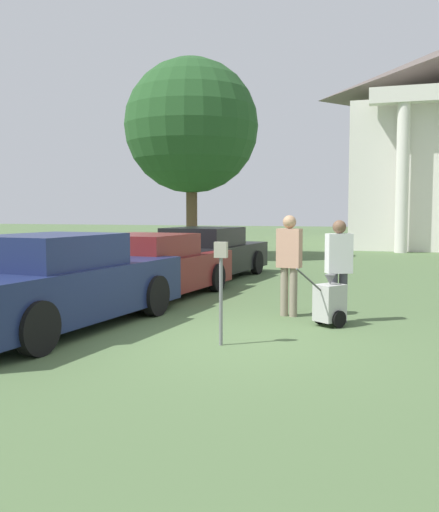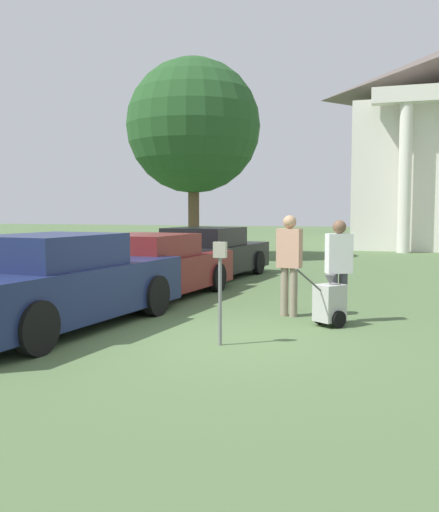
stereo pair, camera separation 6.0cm
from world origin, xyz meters
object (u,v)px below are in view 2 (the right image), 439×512
(equipment_cart, at_px, (329,303))
(person_supervisor, at_px, (339,264))
(parking_meter, at_px, (220,274))
(person_worker, at_px, (289,259))
(parked_car_maroon, at_px, (149,268))
(parked_car_navy, at_px, (59,284))
(parked_car_black, at_px, (207,255))

(equipment_cart, bearing_deg, person_supervisor, 109.71)
(parking_meter, xyz_separation_m, person_worker, (0.48, 2.47, 0.03))
(parking_meter, distance_m, equipment_cart, 2.31)
(parked_car_maroon, relative_size, person_supervisor, 2.84)
(parked_car_navy, relative_size, parked_car_black, 1.00)
(person_supervisor, bearing_deg, parking_meter, 31.03)
(parked_car_black, xyz_separation_m, person_worker, (3.28, -4.91, 0.37))
(parking_meter, bearing_deg, person_supervisor, 57.43)
(parked_car_navy, bearing_deg, parked_car_black, 95.30)
(parking_meter, bearing_deg, parked_car_navy, 174.40)
(parking_meter, height_order, equipment_cart, parking_meter)
(person_worker, distance_m, equipment_cart, 1.22)
(parked_car_navy, xyz_separation_m, parked_car_maroon, (0.00, 3.35, -0.06))
(parked_car_navy, bearing_deg, person_supervisor, 29.68)
(parked_car_maroon, height_order, person_supervisor, person_supervisor)
(parked_car_black, height_order, equipment_cart, parked_car_black)
(parked_car_navy, xyz_separation_m, parked_car_black, (-0.00, 7.10, -0.04))
(parked_car_navy, distance_m, parking_meter, 2.82)
(parked_car_maroon, height_order, parking_meter, parking_meter)
(parked_car_navy, bearing_deg, parked_car_maroon, 95.30)
(parked_car_black, xyz_separation_m, person_supervisor, (4.18, -5.21, 0.32))
(person_supervisor, bearing_deg, parked_car_maroon, -45.62)
(parked_car_black, relative_size, person_worker, 2.84)
(parked_car_navy, height_order, equipment_cart, parked_car_navy)
(person_worker, relative_size, equipment_cart, 1.81)
(parked_car_maroon, bearing_deg, person_supervisor, -13.92)
(person_supervisor, bearing_deg, person_worker, -44.83)
(parked_car_navy, height_order, person_supervisor, person_supervisor)
(parked_car_maroon, xyz_separation_m, person_worker, (3.28, -1.16, 0.39))
(parked_car_black, xyz_separation_m, equipment_cart, (4.08, -5.56, -0.28))
(parked_car_navy, bearing_deg, parking_meter, -0.30)
(parked_car_maroon, relative_size, person_worker, 2.72)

